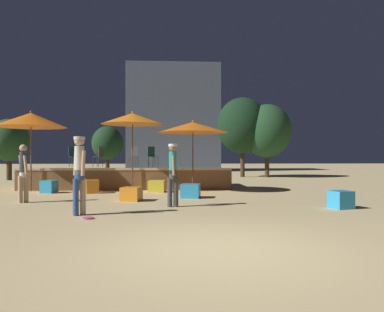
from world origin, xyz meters
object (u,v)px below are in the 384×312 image
object	(u,v)px
cube_seat_5	(131,194)
person_3	(173,172)
cube_seat_1	(92,187)
frisbee_disc	(88,218)
bistro_chair_3	(134,155)
cube_seat_4	(191,191)
person_0	(23,171)
cube_seat_3	(157,186)
cube_seat_0	(49,187)
background_tree_3	(107,143)
person_2	(79,170)
patio_umbrella_1	(31,120)
patio_umbrella_2	(132,119)
background_tree_1	(9,140)
bistro_chair_2	(100,155)
bistro_chair_0	(152,155)
bistro_chair_1	(73,155)
background_tree_2	(267,131)
cube_seat_2	(341,200)
patio_umbrella_0	(193,127)
background_tree_0	(243,126)

from	to	relation	value
cube_seat_5	person_3	size ratio (longest dim) A/B	0.39
cube_seat_1	frisbee_disc	size ratio (longest dim) A/B	2.31
cube_seat_5	bistro_chair_3	world-z (taller)	bistro_chair_3
cube_seat_4	frisbee_disc	xyz separation A→B (m)	(-2.42, -3.91, -0.20)
person_0	frisbee_disc	size ratio (longest dim) A/B	7.04
cube_seat_1	cube_seat_3	distance (m)	2.36
cube_seat_0	background_tree_3	size ratio (longest dim) A/B	0.17
cube_seat_4	person_2	size ratio (longest dim) A/B	0.38
patio_umbrella_1	patio_umbrella_2	world-z (taller)	patio_umbrella_2
person_2	background_tree_1	bearing A→B (deg)	75.98
cube_seat_4	cube_seat_5	size ratio (longest dim) A/B	1.04
bistro_chair_2	background_tree_3	xyz separation A→B (m)	(-1.25, 9.59, 0.82)
cube_seat_0	bistro_chair_2	distance (m)	3.29
cube_seat_3	person_0	xyz separation A→B (m)	(-3.76, -3.01, 0.69)
frisbee_disc	person_0	bearing A→B (deg)	130.29
bistro_chair_0	bistro_chair_1	distance (m)	3.61
background_tree_1	background_tree_2	xyz separation A→B (m)	(15.16, 2.07, 0.71)
cube_seat_2	frisbee_disc	bearing A→B (deg)	-168.76
cube_seat_5	background_tree_1	distance (m)	12.93
cube_seat_4	frisbee_disc	size ratio (longest dim) A/B	2.87
cube_seat_1	cube_seat_5	xyz separation A→B (m)	(1.65, -2.38, -0.04)
cube_seat_4	frisbee_disc	distance (m)	4.60
cube_seat_1	patio_umbrella_2	bearing A→B (deg)	34.46
cube_seat_4	background_tree_2	size ratio (longest dim) A/B	0.15
background_tree_3	cube_seat_4	bearing A→B (deg)	-70.59
cube_seat_2	background_tree_2	distance (m)	14.50
patio_umbrella_2	bistro_chair_0	xyz separation A→B (m)	(0.68, 1.83, -1.39)
bistro_chair_2	background_tree_1	xyz separation A→B (m)	(-5.87, 4.70, 0.82)
patio_umbrella_0	person_3	distance (m)	4.61
person_3	background_tree_3	distance (m)	17.04
person_2	cube_seat_0	bearing A→B (deg)	71.56
patio_umbrella_2	bistro_chair_3	xyz separation A→B (m)	(-0.08, 1.50, -1.39)
patio_umbrella_2	cube_seat_2	xyz separation A→B (m)	(5.86, -5.28, -2.57)
person_3	frisbee_disc	world-z (taller)	person_3
cube_seat_4	bistro_chair_0	bearing A→B (deg)	108.13
cube_seat_0	cube_seat_1	xyz separation A→B (m)	(1.61, -0.24, 0.01)
cube_seat_1	cube_seat_2	bearing A→B (deg)	-31.09
cube_seat_1	bistro_chair_1	world-z (taller)	bistro_chair_1
person_3	background_tree_2	distance (m)	15.02
background_tree_0	person_0	bearing A→B (deg)	-124.87
cube_seat_3	cube_seat_5	size ratio (longest dim) A/B	1.01
cube_seat_0	cube_seat_5	xyz separation A→B (m)	(3.27, -2.62, -0.02)
cube_seat_2	bistro_chair_0	world-z (taller)	bistro_chair_0
cube_seat_3	person_3	distance (m)	4.26
bistro_chair_0	bistro_chair_2	bearing A→B (deg)	136.75
patio_umbrella_0	cube_seat_1	xyz separation A→B (m)	(-3.68, -0.49, -2.20)
cube_seat_1	bistro_chair_3	size ratio (longest dim) A/B	0.61
person_0	bistro_chair_3	size ratio (longest dim) A/B	1.88
patio_umbrella_1	background_tree_0	xyz separation A→B (m)	(9.99, 9.24, 0.58)
patio_umbrella_0	cube_seat_5	distance (m)	4.17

